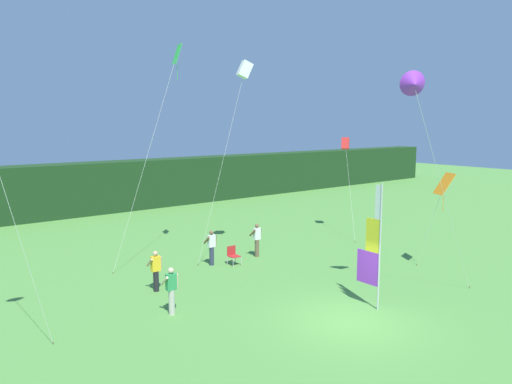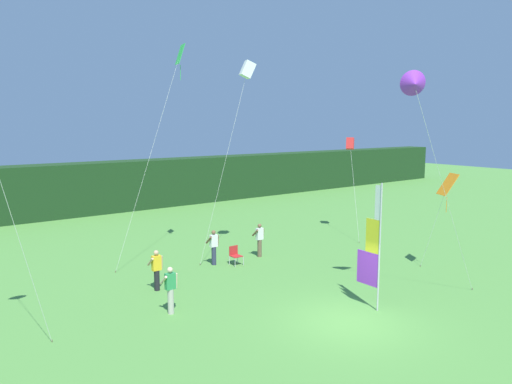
# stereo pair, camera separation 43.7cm
# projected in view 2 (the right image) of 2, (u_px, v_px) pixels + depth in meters

# --- Properties ---
(ground_plane) EXTENTS (120.00, 120.00, 0.00)m
(ground_plane) POSITION_uv_depth(u_px,v_px,m) (348.00, 323.00, 16.42)
(ground_plane) COLOR #518E3D
(distant_treeline) EXTENTS (80.00, 2.40, 3.79)m
(distant_treeline) POSITION_uv_depth(u_px,v_px,m) (94.00, 188.00, 36.20)
(distant_treeline) COLOR #193819
(distant_treeline) RESTS_ON ground
(banner_flag) EXTENTS (0.06, 1.03, 4.63)m
(banner_flag) POSITION_uv_depth(u_px,v_px,m) (373.00, 249.00, 17.42)
(banner_flag) COLOR #B7B7BC
(banner_flag) RESTS_ON ground
(person_near_banner) EXTENTS (0.55, 0.48, 1.68)m
(person_near_banner) POSITION_uv_depth(u_px,v_px,m) (214.00, 246.00, 23.03)
(person_near_banner) COLOR #2D334C
(person_near_banner) RESTS_ON ground
(person_mid_field) EXTENTS (0.55, 0.48, 1.69)m
(person_mid_field) POSITION_uv_depth(u_px,v_px,m) (260.00, 239.00, 24.43)
(person_mid_field) COLOR brown
(person_mid_field) RESTS_ON ground
(person_far_left) EXTENTS (0.55, 0.48, 1.66)m
(person_far_left) POSITION_uv_depth(u_px,v_px,m) (157.00, 269.00, 19.50)
(person_far_left) COLOR black
(person_far_left) RESTS_ON ground
(person_far_right) EXTENTS (0.55, 0.48, 1.71)m
(person_far_right) POSITION_uv_depth(u_px,v_px,m) (170.00, 289.00, 17.09)
(person_far_right) COLOR #B7B2A3
(person_far_right) RESTS_ON ground
(folding_chair) EXTENTS (0.51, 0.51, 0.89)m
(folding_chair) POSITION_uv_depth(u_px,v_px,m) (235.00, 254.00, 23.11)
(folding_chair) COLOR #BCBCC1
(folding_chair) RESTS_ON ground
(kite_green_diamond_0) EXTENTS (3.97, 0.76, 10.41)m
(kite_green_diamond_0) POSITION_uv_depth(u_px,v_px,m) (177.00, 66.00, 22.97)
(kite_green_diamond_0) COLOR brown
(kite_green_diamond_0) RESTS_ON ground
(kite_red_box_1) EXTENTS (1.74, 2.47, 5.85)m
(kite_red_box_1) POSITION_uv_depth(u_px,v_px,m) (350.00, 144.00, 29.02)
(kite_red_box_1) COLOR brown
(kite_red_box_1) RESTS_ON ground
(kite_white_box_2) EXTENTS (3.15, 0.72, 9.67)m
(kite_white_box_2) POSITION_uv_depth(u_px,v_px,m) (247.00, 70.00, 23.26)
(kite_white_box_2) COLOR brown
(kite_white_box_2) RESTS_ON ground
(kite_purple_delta_3) EXTENTS (4.36, 0.95, 8.51)m
(kite_purple_delta_3) POSITION_uv_depth(u_px,v_px,m) (414.00, 84.00, 16.63)
(kite_purple_delta_3) COLOR brown
(kite_purple_delta_3) RESTS_ON ground
(kite_orange_diamond_5) EXTENTS (0.93, 1.63, 4.49)m
(kite_orange_diamond_5) POSITION_uv_depth(u_px,v_px,m) (447.00, 186.00, 21.47)
(kite_orange_diamond_5) COLOR brown
(kite_orange_diamond_5) RESTS_ON ground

